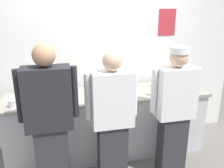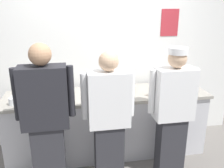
# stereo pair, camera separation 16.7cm
# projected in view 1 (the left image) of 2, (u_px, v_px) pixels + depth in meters

# --- Properties ---
(ground_plane) EXTENTS (9.00, 9.00, 0.00)m
(ground_plane) POSITION_uv_depth(u_px,v_px,m) (114.00, 166.00, 3.21)
(ground_plane) COLOR slate
(wall_back) EXTENTS (4.27, 0.11, 2.70)m
(wall_back) POSITION_uv_depth(u_px,v_px,m) (100.00, 53.00, 3.57)
(wall_back) COLOR white
(wall_back) RESTS_ON ground
(prep_counter) EXTENTS (2.72, 0.69, 0.89)m
(prep_counter) POSITION_uv_depth(u_px,v_px,m) (108.00, 123.00, 3.41)
(prep_counter) COLOR silver
(prep_counter) RESTS_ON ground
(chef_near_left) EXTENTS (0.62, 0.24, 1.69)m
(chef_near_left) POSITION_uv_depth(u_px,v_px,m) (50.00, 121.00, 2.50)
(chef_near_left) COLOR #2D2D33
(chef_near_left) RESTS_ON ground
(chef_center) EXTENTS (0.59, 0.24, 1.58)m
(chef_center) POSITION_uv_depth(u_px,v_px,m) (112.00, 119.00, 2.67)
(chef_center) COLOR #2D2D33
(chef_center) RESTS_ON ground
(chef_far_right) EXTENTS (0.58, 0.24, 1.59)m
(chef_far_right) POSITION_uv_depth(u_px,v_px,m) (174.00, 110.00, 2.87)
(chef_far_right) COLOR #2D2D33
(chef_far_right) RESTS_ON ground
(plate_stack_front) EXTENTS (0.22, 0.22, 0.05)m
(plate_stack_front) POSITION_uv_depth(u_px,v_px,m) (20.00, 99.00, 3.02)
(plate_stack_front) COLOR white
(plate_stack_front) RESTS_ON prep_counter
(mixing_bowl_steel) EXTENTS (0.34, 0.34, 0.14)m
(mixing_bowl_steel) POSITION_uv_depth(u_px,v_px,m) (121.00, 88.00, 3.28)
(mixing_bowl_steel) COLOR #B7BABF
(mixing_bowl_steel) RESTS_ON prep_counter
(sheet_tray) EXTENTS (0.48, 0.39, 0.02)m
(sheet_tray) POSITION_uv_depth(u_px,v_px,m) (168.00, 88.00, 3.46)
(sheet_tray) COLOR #B7BABF
(sheet_tray) RESTS_ON prep_counter
(squeeze_bottle_primary) EXTENTS (0.06, 0.06, 0.18)m
(squeeze_bottle_primary) POSITION_uv_depth(u_px,v_px,m) (154.00, 89.00, 3.17)
(squeeze_bottle_primary) COLOR orange
(squeeze_bottle_primary) RESTS_ON prep_counter
(ramekin_orange_sauce) EXTENTS (0.08, 0.08, 0.04)m
(ramekin_orange_sauce) POSITION_uv_depth(u_px,v_px,m) (98.00, 92.00, 3.27)
(ramekin_orange_sauce) COLOR white
(ramekin_orange_sauce) RESTS_ON prep_counter
(ramekin_green_sauce) EXTENTS (0.11, 0.11, 0.05)m
(ramekin_green_sauce) POSITION_uv_depth(u_px,v_px,m) (54.00, 94.00, 3.18)
(ramekin_green_sauce) COLOR white
(ramekin_green_sauce) RESTS_ON prep_counter
(ramekin_yellow_sauce) EXTENTS (0.09, 0.09, 0.04)m
(ramekin_yellow_sauce) POSITION_uv_depth(u_px,v_px,m) (32.00, 95.00, 3.18)
(ramekin_yellow_sauce) COLOR white
(ramekin_yellow_sauce) RESTS_ON prep_counter
(ramekin_red_sauce) EXTENTS (0.09, 0.09, 0.04)m
(ramekin_red_sauce) POSITION_uv_depth(u_px,v_px,m) (50.00, 98.00, 3.05)
(ramekin_red_sauce) COLOR white
(ramekin_red_sauce) RESTS_ON prep_counter
(deli_cup) EXTENTS (0.09, 0.09, 0.09)m
(deli_cup) POSITION_uv_depth(u_px,v_px,m) (13.00, 104.00, 2.84)
(deli_cup) COLOR white
(deli_cup) RESTS_ON prep_counter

